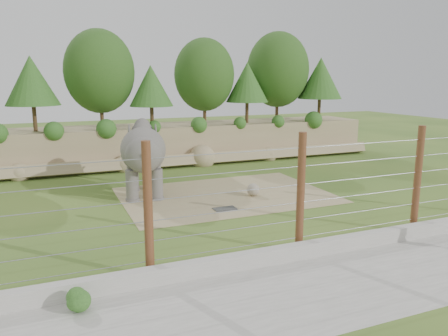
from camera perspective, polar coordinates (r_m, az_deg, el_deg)
name	(u,v)px	position (r m, az deg, el deg)	size (l,w,h in m)	color
ground	(242,213)	(18.72, 2.35, -5.95)	(90.00, 90.00, 0.00)	#3B5F22
back_embankment	(172,104)	(30.02, -6.85, 8.35)	(30.00, 5.52, 8.77)	#9E8864
dirt_patch	(226,195)	(21.55, 0.21, -3.54)	(10.00, 7.00, 0.02)	tan
drain_grate	(225,209)	(19.25, 0.12, -5.34)	(1.00, 0.60, 0.03)	#262628
elephant	(144,160)	(21.49, -10.46, 1.01)	(1.86, 4.35, 3.52)	#55524C
stone_ball	(253,190)	(21.33, 3.83, -2.84)	(0.62, 0.62, 0.62)	gray
retaining_wall	(307,250)	(14.53, 10.80, -10.44)	(26.00, 0.35, 0.50)	#A4A198
walkway	(346,283)	(13.15, 15.67, -14.29)	(26.00, 4.00, 0.01)	#A4A198
barrier_fence	(301,193)	(14.37, 9.98, -3.29)	(20.26, 0.26, 4.00)	#51301C
walkway_shrub	(84,301)	(11.70, -17.84, -16.20)	(0.60, 0.60, 0.60)	#2E5421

